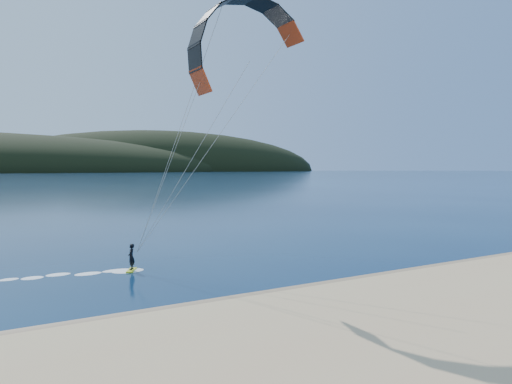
% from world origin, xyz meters
% --- Properties ---
extents(ground, '(1800.00, 1800.00, 0.00)m').
position_xyz_m(ground, '(0.00, 0.00, 0.00)').
color(ground, '#071C38').
rests_on(ground, ground).
extents(wet_sand, '(220.00, 2.50, 0.10)m').
position_xyz_m(wet_sand, '(0.00, 4.50, 0.05)').
color(wet_sand, '#7E6549').
rests_on(wet_sand, ground).
extents(kitesurfer_near, '(21.63, 6.32, 16.92)m').
position_xyz_m(kitesurfer_near, '(2.41, 11.04, 12.71)').
color(kitesurfer_near, '#B3C717').
rests_on(kitesurfer_near, ground).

